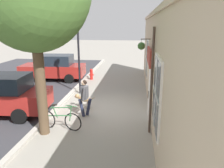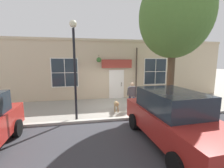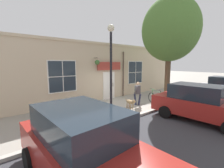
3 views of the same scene
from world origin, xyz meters
name	(u,v)px [view 2 (image 2 of 3)]	position (x,y,z in m)	size (l,w,h in m)	color
ground_plane	(116,107)	(0.00, 0.00, 0.00)	(90.00, 90.00, 0.00)	gray
storefront_facade	(110,69)	(-2.34, 0.01, 2.15)	(0.95, 18.00, 4.27)	#C6B293
pedestrian_walking	(132,93)	(0.52, 0.81, 0.93)	(0.57, 0.59, 1.58)	#282D47
dog_on_leash	(116,104)	(0.83, -0.15, 0.42)	(1.03, 0.38, 0.66)	#997A51
street_tree_by_curb	(176,17)	(1.65, 2.55, 4.79)	(3.67, 3.30, 6.91)	brown
leaning_bicycle	(158,105)	(1.16, 2.10, 0.38)	(1.72, 0.36, 1.00)	black
parked_car_mid_block	(173,118)	(4.22, 1.05, 0.88)	(4.39, 2.12, 1.75)	maroon
street_lamp	(74,56)	(1.54, -2.24, 2.97)	(0.32, 0.32, 4.49)	black
fire_hydrant	(0,116)	(1.56, -5.47, 0.40)	(0.34, 0.20, 0.77)	red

